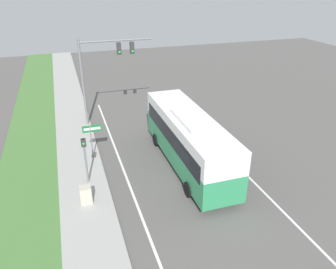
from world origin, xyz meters
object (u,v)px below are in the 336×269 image
(street_sign, at_px, (92,135))
(utility_cabinet, at_px, (86,195))
(signal_gantry, at_px, (103,65))
(pedestrian_signal, at_px, (85,154))
(bus, at_px, (188,137))

(street_sign, relative_size, utility_cabinet, 2.53)
(signal_gantry, relative_size, street_sign, 2.79)
(street_sign, bearing_deg, pedestrian_signal, -103.29)
(pedestrian_signal, bearing_deg, utility_cabinet, -98.34)
(bus, bearing_deg, pedestrian_signal, -178.54)
(bus, relative_size, pedestrian_signal, 3.50)
(pedestrian_signal, xyz_separation_m, street_sign, (0.69, 2.94, -0.26))
(bus, xyz_separation_m, pedestrian_signal, (-6.43, -0.16, 0.01))
(signal_gantry, xyz_separation_m, pedestrian_signal, (-2.48, -8.67, -2.89))
(street_sign, height_order, utility_cabinet, street_sign)
(signal_gantry, distance_m, street_sign, 6.78)
(signal_gantry, bearing_deg, street_sign, -107.27)
(street_sign, bearing_deg, utility_cabinet, -101.32)
(pedestrian_signal, distance_m, street_sign, 3.03)
(bus, bearing_deg, utility_cabinet, -162.33)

